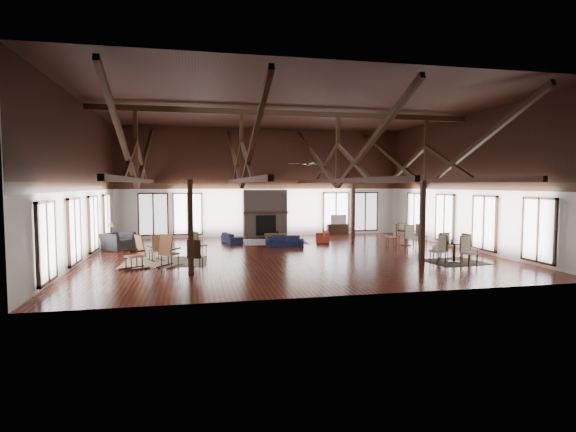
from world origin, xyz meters
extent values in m
plane|color=#5C2113|center=(0.00, 0.00, 0.00)|extent=(16.00, 16.00, 0.00)
cube|color=black|center=(0.00, 0.00, 6.00)|extent=(16.00, 14.00, 0.02)
cube|color=silver|center=(0.00, 7.00, 3.00)|extent=(16.00, 0.02, 6.00)
cube|color=silver|center=(0.00, -7.00, 3.00)|extent=(16.00, 0.02, 6.00)
cube|color=silver|center=(-8.00, 0.00, 3.00)|extent=(0.02, 14.00, 6.00)
cube|color=silver|center=(8.00, 0.00, 3.00)|extent=(0.02, 14.00, 6.00)
cube|color=black|center=(0.00, 0.00, 5.75)|extent=(15.60, 0.18, 0.22)
cube|color=black|center=(-6.00, 0.00, 3.05)|extent=(0.16, 13.70, 0.18)
cube|color=black|center=(-6.00, 0.00, 4.40)|extent=(0.14, 0.14, 2.70)
cube|color=black|center=(-6.00, 3.50, 4.28)|extent=(0.15, 7.07, 3.12)
cube|color=black|center=(-6.00, -3.50, 4.28)|extent=(0.15, 7.07, 3.12)
cube|color=black|center=(-2.00, 0.00, 3.05)|extent=(0.16, 13.70, 0.18)
cube|color=black|center=(-2.00, 0.00, 4.40)|extent=(0.14, 0.14, 2.70)
cube|color=black|center=(-2.00, 3.50, 4.28)|extent=(0.15, 7.07, 3.12)
cube|color=black|center=(-2.00, -3.50, 4.28)|extent=(0.15, 7.07, 3.12)
cube|color=black|center=(2.00, 0.00, 3.05)|extent=(0.16, 13.70, 0.18)
cube|color=black|center=(2.00, 0.00, 4.40)|extent=(0.14, 0.14, 2.70)
cube|color=black|center=(2.00, 3.50, 4.28)|extent=(0.15, 7.07, 3.12)
cube|color=black|center=(2.00, -3.50, 4.28)|extent=(0.15, 7.07, 3.12)
cube|color=black|center=(6.00, 0.00, 3.05)|extent=(0.16, 13.70, 0.18)
cube|color=black|center=(6.00, 0.00, 4.40)|extent=(0.14, 0.14, 2.70)
cube|color=black|center=(6.00, 3.50, 4.28)|extent=(0.15, 7.07, 3.12)
cube|color=black|center=(6.00, -3.50, 4.28)|extent=(0.15, 7.07, 3.12)
cube|color=black|center=(-4.00, -3.50, 1.52)|extent=(0.16, 0.16, 3.05)
cube|color=black|center=(4.00, -3.50, 1.52)|extent=(0.16, 0.16, 3.05)
cube|color=black|center=(-4.00, 3.50, 1.52)|extent=(0.16, 0.16, 3.05)
cube|color=black|center=(4.00, 3.50, 1.52)|extent=(0.16, 0.16, 3.05)
cube|color=#6E5D54|center=(0.00, 6.68, 1.30)|extent=(2.40, 0.62, 2.60)
cube|color=black|center=(0.00, 6.36, 0.65)|extent=(1.10, 0.06, 1.10)
cube|color=black|center=(0.00, 6.40, 1.35)|extent=(2.50, 0.20, 0.12)
cylinder|color=black|center=(0.50, -1.00, 4.05)|extent=(0.04, 0.04, 0.70)
cylinder|color=black|center=(0.50, -1.00, 3.70)|extent=(0.20, 0.20, 0.10)
cube|color=black|center=(0.95, -1.00, 3.70)|extent=(0.70, 0.12, 0.02)
cube|color=black|center=(0.50, -0.55, 3.70)|extent=(0.12, 0.70, 0.02)
cube|color=black|center=(0.05, -1.00, 3.70)|extent=(0.70, 0.12, 0.02)
cube|color=black|center=(0.50, -1.45, 3.70)|extent=(0.12, 0.70, 0.02)
imported|color=#151B3B|center=(0.25, 2.37, 0.25)|extent=(1.86, 1.16, 0.51)
imported|color=#141A37|center=(-2.05, 4.35, 0.24)|extent=(1.75, 0.99, 0.48)
imported|color=#AE3621|center=(2.54, 4.01, 0.24)|extent=(1.78, 1.04, 0.49)
cube|color=brown|center=(0.12, 4.19, 0.38)|extent=(1.14, 0.66, 0.06)
cube|color=brown|center=(-0.33, 4.01, 0.18)|extent=(0.06, 0.06, 0.35)
cube|color=brown|center=(-0.33, 4.37, 0.18)|extent=(0.06, 0.06, 0.35)
cube|color=brown|center=(0.57, 4.01, 0.18)|extent=(0.06, 0.06, 0.35)
cube|color=brown|center=(0.57, 4.37, 0.18)|extent=(0.06, 0.06, 0.35)
imported|color=#B2B2B2|center=(0.22, 4.16, 0.50)|extent=(0.20, 0.20, 0.18)
imported|color=#28282A|center=(-7.20, 2.80, 0.39)|extent=(1.54, 1.57, 0.77)
cube|color=black|center=(-7.60, 3.63, 0.32)|extent=(0.49, 0.49, 0.65)
cylinder|color=black|center=(-7.60, 3.63, 0.84)|extent=(0.08, 0.08, 0.39)
cone|color=beige|center=(-7.60, 3.63, 1.10)|extent=(0.35, 0.35, 0.28)
cube|color=#9E663B|center=(-5.34, -0.34, 0.38)|extent=(0.57, 0.56, 0.05)
cube|color=#9E663B|center=(-5.25, -0.52, 0.68)|extent=(0.46, 0.34, 0.63)
cube|color=black|center=(-5.50, -0.42, 0.02)|extent=(0.38, 0.71, 0.05)
cube|color=black|center=(-5.18, -0.26, 0.02)|extent=(0.38, 0.71, 0.05)
cube|color=#9E663B|center=(-4.74, -1.76, 0.45)|extent=(0.70, 0.70, 0.05)
cube|color=#9E663B|center=(-4.87, -1.95, 0.80)|extent=(0.54, 0.45, 0.74)
cube|color=black|center=(-4.92, -1.64, 0.03)|extent=(0.55, 0.78, 0.05)
cube|color=black|center=(-4.57, -1.88, 0.03)|extent=(0.55, 0.78, 0.05)
cube|color=#9E663B|center=(-5.91, -2.03, 0.45)|extent=(0.69, 0.69, 0.05)
cube|color=#9E663B|center=(-5.71, -1.91, 0.80)|extent=(0.43, 0.54, 0.74)
cube|color=black|center=(-5.80, -2.22, 0.03)|extent=(0.81, 0.51, 0.05)
cube|color=black|center=(-6.02, -1.85, 0.03)|extent=(0.81, 0.51, 0.05)
cube|color=black|center=(-3.66, 0.24, 0.46)|extent=(0.57, 0.57, 0.05)
cube|color=black|center=(-3.83, 0.16, 0.74)|extent=(0.23, 0.40, 0.56)
cylinder|color=black|center=(-3.66, 0.24, 0.23)|extent=(0.03, 0.03, 0.46)
cube|color=black|center=(-3.86, -2.86, 0.49)|extent=(0.56, 0.56, 0.05)
cube|color=black|center=(-3.91, -3.06, 0.79)|extent=(0.46, 0.15, 0.60)
cylinder|color=black|center=(-3.86, -2.86, 0.25)|extent=(0.04, 0.04, 0.49)
cylinder|color=black|center=(5.57, -3.04, 0.72)|extent=(0.85, 0.85, 0.04)
cylinder|color=black|center=(5.57, -3.04, 0.37)|extent=(0.10, 0.10, 0.70)
cylinder|color=black|center=(5.57, -3.04, 0.02)|extent=(0.51, 0.51, 0.04)
cylinder|color=black|center=(5.99, 1.64, 0.71)|extent=(0.83, 0.83, 0.04)
cylinder|color=black|center=(5.99, 1.64, 0.36)|extent=(0.10, 0.10, 0.69)
cylinder|color=black|center=(5.99, 1.64, 0.02)|extent=(0.50, 0.50, 0.04)
imported|color=#B2B2B2|center=(5.50, -2.99, 0.80)|extent=(0.16, 0.16, 0.10)
imported|color=#B2B2B2|center=(6.02, 1.74, 0.77)|extent=(0.14, 0.14, 0.09)
cube|color=black|center=(4.24, 6.75, 0.31)|extent=(1.23, 0.46, 0.61)
imported|color=#B2B2B2|center=(4.28, 6.75, 0.88)|extent=(0.94, 0.16, 0.54)
cube|color=tan|center=(-4.96, -0.77, 0.01)|extent=(3.15, 2.53, 0.01)
cube|color=#1C264F|center=(0.11, 4.21, 0.01)|extent=(3.26, 2.52, 0.01)
cube|color=black|center=(5.60, -3.02, 0.01)|extent=(2.19, 2.02, 0.01)
camera|label=1|loc=(-3.92, -17.94, 2.88)|focal=28.00mm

